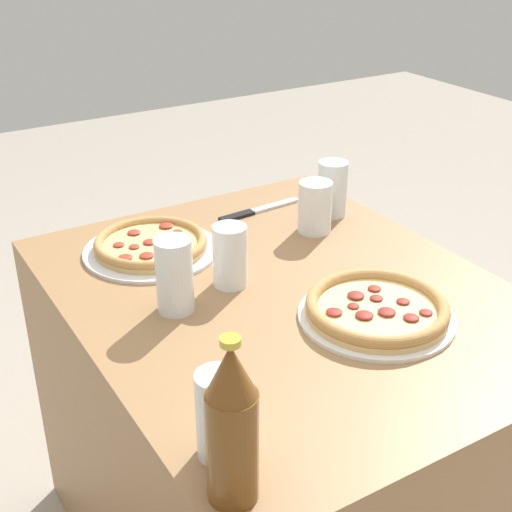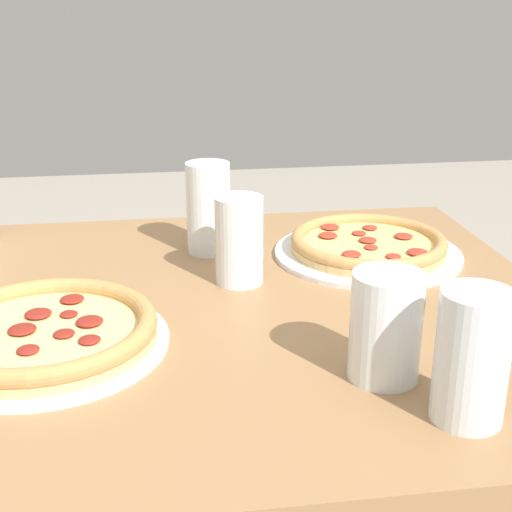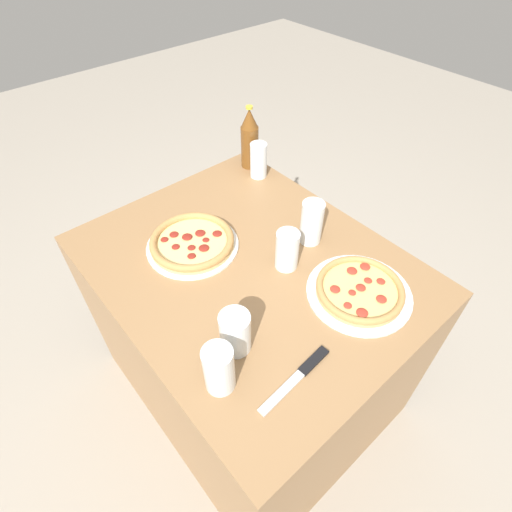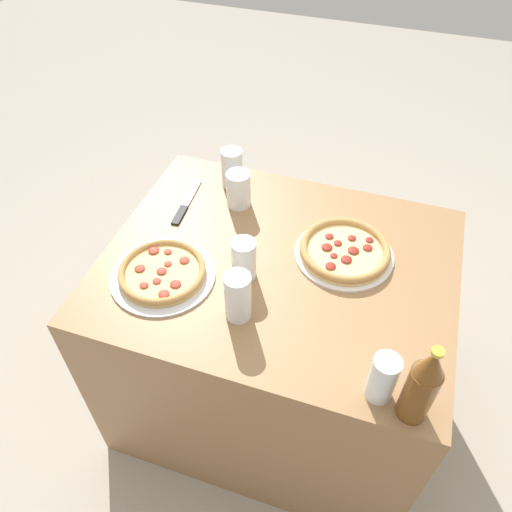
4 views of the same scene
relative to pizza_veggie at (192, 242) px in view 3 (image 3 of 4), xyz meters
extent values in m
plane|color=#A89E8E|center=(0.18, 0.09, -0.79)|extent=(8.00, 8.00, 0.00)
cube|color=#997047|center=(0.18, 0.09, -0.41)|extent=(1.04, 0.83, 0.77)
cylinder|color=white|center=(0.00, 0.00, -0.02)|extent=(0.30, 0.30, 0.01)
cylinder|color=#DBB775|center=(0.00, 0.00, -0.01)|extent=(0.27, 0.27, 0.01)
cylinder|color=#EACC7F|center=(0.00, 0.00, 0.00)|extent=(0.24, 0.24, 0.00)
torus|color=tan|center=(0.00, 0.00, 0.01)|extent=(0.27, 0.27, 0.02)
ellipsoid|color=maroon|center=(-0.06, -0.06, 0.01)|extent=(0.03, 0.03, 0.01)
ellipsoid|color=maroon|center=(-0.01, 0.04, 0.01)|extent=(0.03, 0.03, 0.01)
ellipsoid|color=maroon|center=(0.05, 0.01, 0.01)|extent=(0.03, 0.03, 0.01)
ellipsoid|color=maroon|center=(0.03, -0.02, 0.01)|extent=(0.03, 0.03, 0.01)
ellipsoid|color=maroon|center=(-0.01, -0.06, 0.01)|extent=(0.03, 0.03, 0.01)
ellipsoid|color=maroon|center=(-0.06, -0.03, 0.01)|extent=(0.03, 0.03, 0.01)
ellipsoid|color=maroon|center=(-0.03, 0.00, 0.01)|extent=(0.03, 0.03, 0.01)
ellipsoid|color=maroon|center=(0.03, 0.08, 0.01)|extent=(0.03, 0.03, 0.01)
ellipsoid|color=maroon|center=(0.06, -0.04, 0.01)|extent=(0.03, 0.03, 0.01)
ellipsoid|color=maroon|center=(0.03, 0.04, 0.01)|extent=(0.02, 0.02, 0.00)
cylinder|color=silver|center=(0.48, 0.25, -0.02)|extent=(0.31, 0.31, 0.01)
cylinder|color=tan|center=(0.48, 0.25, -0.01)|extent=(0.25, 0.25, 0.01)
cylinder|color=#E5C170|center=(0.48, 0.25, 0.00)|extent=(0.22, 0.22, 0.00)
torus|color=tan|center=(0.48, 0.25, 0.01)|extent=(0.25, 0.25, 0.02)
ellipsoid|color=#A83323|center=(0.48, 0.25, 0.01)|extent=(0.03, 0.03, 0.01)
ellipsoid|color=#A83323|center=(0.55, 0.27, 0.01)|extent=(0.03, 0.03, 0.01)
ellipsoid|color=#A83323|center=(0.42, 0.29, 0.01)|extent=(0.03, 0.03, 0.01)
ellipsoid|color=#A83323|center=(0.54, 0.19, 0.01)|extent=(0.03, 0.03, 0.01)
ellipsoid|color=#A83323|center=(0.48, 0.22, 0.01)|extent=(0.02, 0.02, 0.00)
ellipsoid|color=#A83323|center=(0.50, 0.18, 0.01)|extent=(0.02, 0.02, 0.01)
ellipsoid|color=#A83323|center=(0.50, 0.32, 0.01)|extent=(0.03, 0.03, 0.01)
ellipsoid|color=#A83323|center=(0.44, 0.33, 0.01)|extent=(0.03, 0.03, 0.01)
ellipsoid|color=#A83323|center=(0.44, 0.19, 0.01)|extent=(0.03, 0.03, 0.01)
ellipsoid|color=#A83323|center=(0.48, 0.29, 0.01)|extent=(0.02, 0.02, 0.01)
cylinder|color=white|center=(0.44, -0.22, 0.05)|extent=(0.07, 0.07, 0.14)
cylinder|color=#F4A323|center=(0.44, -0.22, 0.04)|extent=(0.06, 0.06, 0.11)
cylinder|color=white|center=(0.23, 0.31, 0.06)|extent=(0.07, 0.07, 0.15)
cylinder|color=silver|center=(0.23, 0.31, 0.03)|extent=(0.06, 0.06, 0.09)
cylinder|color=white|center=(0.38, -0.13, 0.04)|extent=(0.08, 0.08, 0.12)
cylinder|color=#935123|center=(0.38, -0.13, 0.03)|extent=(0.07, 0.07, 0.10)
cylinder|color=white|center=(-0.17, 0.43, 0.05)|extent=(0.07, 0.07, 0.14)
cylinder|color=beige|center=(-0.17, 0.43, 0.02)|extent=(0.05, 0.05, 0.06)
cylinder|color=white|center=(0.26, 0.17, 0.05)|extent=(0.07, 0.07, 0.13)
cylinder|color=maroon|center=(0.26, 0.17, 0.02)|extent=(0.06, 0.06, 0.07)
cylinder|color=brown|center=(-0.25, 0.45, 0.06)|extent=(0.07, 0.07, 0.17)
cone|color=brown|center=(-0.25, 0.45, 0.19)|extent=(0.07, 0.07, 0.07)
cylinder|color=gold|center=(-0.25, 0.45, 0.23)|extent=(0.03, 0.03, 0.01)
cube|color=black|center=(0.55, -0.01, -0.02)|extent=(0.03, 0.10, 0.01)
cube|color=silver|center=(0.56, -0.13, -0.02)|extent=(0.03, 0.14, 0.01)
camera|label=1|loc=(-0.87, 0.79, 0.70)|focal=50.00mm
camera|label=2|loc=(0.14, -0.80, 0.39)|focal=50.00mm
camera|label=3|loc=(0.84, -0.46, 0.88)|focal=28.00mm
camera|label=4|loc=(-0.08, 1.09, 1.06)|focal=35.00mm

